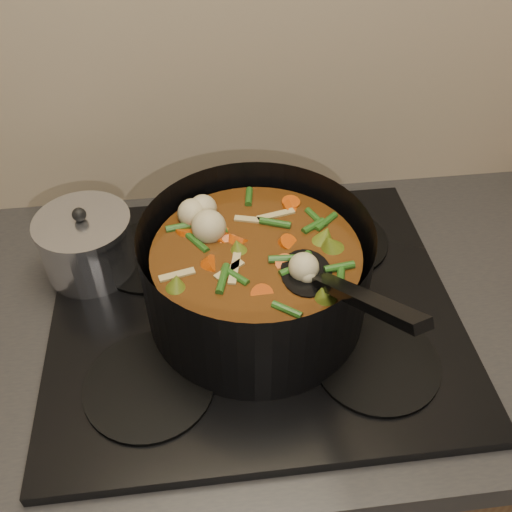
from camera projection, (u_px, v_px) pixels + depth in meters
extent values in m
cube|color=brown|center=(254.00, 458.00, 1.23)|extent=(2.60, 0.60, 0.86)
cube|color=black|center=(254.00, 323.00, 0.92)|extent=(2.64, 0.64, 0.05)
cube|color=black|center=(254.00, 309.00, 0.90)|extent=(0.62, 0.54, 0.02)
cylinder|color=black|center=(149.00, 385.00, 0.78)|extent=(0.18, 0.18, 0.01)
cylinder|color=black|center=(377.00, 362.00, 0.81)|extent=(0.18, 0.18, 0.01)
cylinder|color=black|center=(151.00, 255.00, 0.97)|extent=(0.18, 0.18, 0.01)
cylinder|color=black|center=(336.00, 240.00, 1.00)|extent=(0.18, 0.18, 0.01)
cylinder|color=black|center=(256.00, 273.00, 0.83)|extent=(0.37, 0.37, 0.16)
cylinder|color=black|center=(256.00, 307.00, 0.88)|extent=(0.32, 0.32, 0.01)
cylinder|color=#522A0E|center=(256.00, 279.00, 0.84)|extent=(0.30, 0.30, 0.11)
cylinder|color=#D7490A|center=(287.00, 251.00, 0.80)|extent=(0.03, 0.04, 0.03)
cylinder|color=#D7490A|center=(279.00, 221.00, 0.85)|extent=(0.05, 0.04, 0.03)
cylinder|color=#D7490A|center=(218.00, 210.00, 0.87)|extent=(0.05, 0.05, 0.03)
cylinder|color=#D7490A|center=(213.00, 252.00, 0.80)|extent=(0.04, 0.04, 0.03)
cylinder|color=#D7490A|center=(215.00, 294.00, 0.74)|extent=(0.04, 0.04, 0.03)
cylinder|color=#D7490A|center=(269.00, 273.00, 0.77)|extent=(0.05, 0.05, 0.03)
cylinder|color=#D7490A|center=(311.00, 260.00, 0.79)|extent=(0.04, 0.04, 0.03)
cylinder|color=#D7490A|center=(306.00, 216.00, 0.86)|extent=(0.04, 0.04, 0.03)
cylinder|color=#D7490A|center=(246.00, 226.00, 0.84)|extent=(0.05, 0.05, 0.03)
cylinder|color=#D7490A|center=(193.00, 239.00, 0.82)|extent=(0.04, 0.05, 0.03)
sphere|color=beige|center=(305.00, 241.00, 0.80)|extent=(0.05, 0.05, 0.05)
sphere|color=beige|center=(234.00, 217.00, 0.83)|extent=(0.05, 0.05, 0.05)
sphere|color=beige|center=(222.00, 272.00, 0.75)|extent=(0.05, 0.05, 0.05)
sphere|color=beige|center=(304.00, 257.00, 0.77)|extent=(0.05, 0.05, 0.05)
cone|color=olive|center=(277.00, 296.00, 0.73)|extent=(0.04, 0.04, 0.04)
cone|color=olive|center=(317.00, 233.00, 0.82)|extent=(0.04, 0.04, 0.04)
cone|color=olive|center=(232.00, 209.00, 0.86)|extent=(0.04, 0.04, 0.04)
cone|color=olive|center=(193.00, 269.00, 0.76)|extent=(0.04, 0.04, 0.04)
cone|color=olive|center=(292.00, 291.00, 0.73)|extent=(0.04, 0.04, 0.04)
cylinder|color=#275E1B|center=(278.00, 232.00, 0.82)|extent=(0.01, 0.04, 0.01)
cylinder|color=#275E1B|center=(250.00, 200.00, 0.88)|extent=(0.04, 0.04, 0.01)
cylinder|color=#275E1B|center=(210.00, 221.00, 0.84)|extent=(0.04, 0.02, 0.01)
cylinder|color=#275E1B|center=(205.00, 251.00, 0.79)|extent=(0.03, 0.04, 0.01)
cylinder|color=#275E1B|center=(230.00, 268.00, 0.77)|extent=(0.03, 0.04, 0.01)
cylinder|color=#275E1B|center=(255.00, 311.00, 0.71)|extent=(0.04, 0.02, 0.01)
cylinder|color=#275E1B|center=(303.00, 285.00, 0.75)|extent=(0.04, 0.04, 0.01)
cylinder|color=#275E1B|center=(307.00, 252.00, 0.79)|extent=(0.01, 0.04, 0.01)
cylinder|color=#275E1B|center=(283.00, 234.00, 0.82)|extent=(0.04, 0.04, 0.01)
cylinder|color=#275E1B|center=(264.00, 200.00, 0.88)|extent=(0.04, 0.02, 0.01)
cylinder|color=#275E1B|center=(218.00, 217.00, 0.85)|extent=(0.03, 0.04, 0.01)
cylinder|color=#275E1B|center=(206.00, 245.00, 0.80)|extent=(0.03, 0.04, 0.01)
cylinder|color=#275E1B|center=(226.00, 264.00, 0.77)|extent=(0.04, 0.02, 0.01)
cylinder|color=#275E1B|center=(239.00, 309.00, 0.72)|extent=(0.04, 0.04, 0.01)
cylinder|color=#275E1B|center=(294.00, 290.00, 0.74)|extent=(0.01, 0.04, 0.01)
cylinder|color=#275E1B|center=(306.00, 258.00, 0.78)|extent=(0.04, 0.03, 0.01)
cube|color=tan|center=(199.00, 259.00, 0.78)|extent=(0.05, 0.01, 0.00)
cube|color=tan|center=(274.00, 291.00, 0.74)|extent=(0.02, 0.05, 0.00)
cube|color=tan|center=(309.00, 237.00, 0.82)|extent=(0.05, 0.03, 0.00)
cube|color=tan|center=(235.00, 216.00, 0.85)|extent=(0.04, 0.04, 0.00)
cube|color=tan|center=(202.00, 268.00, 0.77)|extent=(0.03, 0.05, 0.00)
ellipsoid|color=black|center=(306.00, 274.00, 0.77)|extent=(0.08, 0.10, 0.01)
cube|color=black|center=(364.00, 299.00, 0.66)|extent=(0.08, 0.19, 0.12)
cylinder|color=silver|center=(88.00, 247.00, 0.92)|extent=(0.15, 0.15, 0.09)
cylinder|color=silver|center=(81.00, 223.00, 0.88)|extent=(0.15, 0.15, 0.01)
sphere|color=black|center=(79.00, 215.00, 0.87)|extent=(0.02, 0.02, 0.02)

